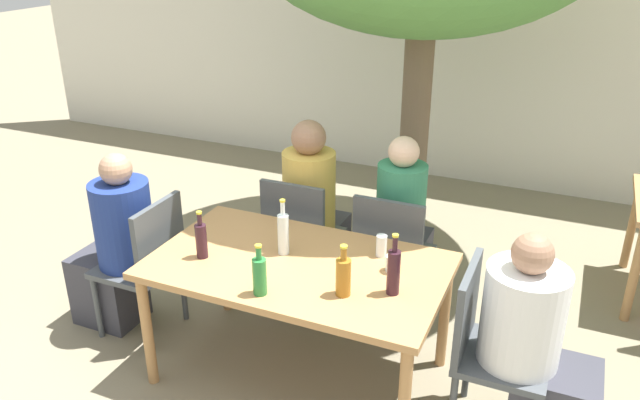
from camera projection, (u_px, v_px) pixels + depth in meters
ground_plane at (300, 372)px, 3.67m from camera, size 30.00×30.00×0.00m
cafe_building_wall at (451, 39)px, 5.97m from camera, size 10.00×0.08×2.80m
dining_table_front at (298, 275)px, 3.40m from camera, size 1.59×0.93×0.74m
patio_chair_0 at (147, 259)px, 3.83m from camera, size 0.44×0.44×0.92m
patio_chair_1 at (487, 342)px, 3.08m from camera, size 0.44×0.44×0.92m
patio_chair_2 at (300, 233)px, 4.15m from camera, size 0.44×0.44×0.92m
patio_chair_3 at (392, 251)px, 3.92m from camera, size 0.44×0.44×0.92m
person_seated_0 at (116, 251)px, 3.91m from camera, size 0.58×0.36×1.19m
person_seated_1 at (536, 355)px, 2.99m from camera, size 0.59×0.39×1.15m
person_seated_2 at (314, 213)px, 4.33m from camera, size 0.36×0.58×1.26m
person_seated_3 at (403, 233)px, 4.11m from camera, size 0.31×0.56×1.24m
water_bottle_0 at (283, 233)px, 3.42m from camera, size 0.06×0.06×0.32m
amber_bottle_1 at (343, 276)px, 3.04m from camera, size 0.08×0.08×0.27m
wine_bottle_2 at (201, 240)px, 3.38m from camera, size 0.06×0.06×0.27m
wine_bottle_3 at (394, 271)px, 3.04m from camera, size 0.07×0.07×0.33m
green_bottle_4 at (260, 275)px, 3.05m from camera, size 0.07×0.07×0.27m
drinking_glass_0 at (381, 246)px, 3.42m from camera, size 0.06×0.06×0.12m
drinking_glass_1 at (393, 264)px, 3.27m from camera, size 0.08×0.08×0.09m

